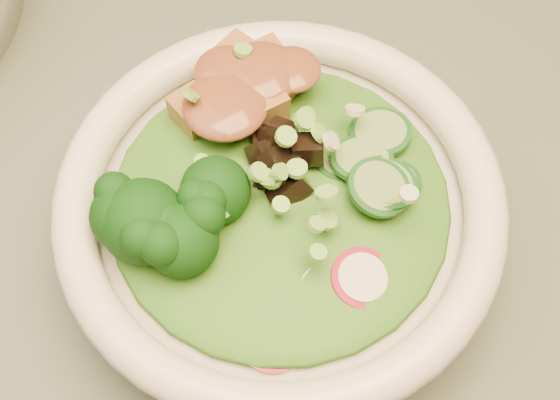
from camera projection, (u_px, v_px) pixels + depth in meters
dining_table at (179, 285)px, 0.56m from camera, size 1.20×0.80×0.75m
salad_bowl at (280, 216)px, 0.42m from camera, size 0.23×0.23×0.06m
lettuce_bed at (280, 199)px, 0.40m from camera, size 0.18×0.18×0.02m
broccoli_florets at (178, 226)px, 0.38m from camera, size 0.07×0.07×0.04m
radish_slices at (329, 293)px, 0.37m from camera, size 0.10×0.04×0.02m
cucumber_slices at (383, 156)px, 0.40m from camera, size 0.07×0.07×0.03m
mushroom_heap at (272, 171)px, 0.39m from camera, size 0.07×0.07×0.03m
tofu_cubes at (245, 106)px, 0.41m from camera, size 0.08×0.06×0.03m
peanut_sauce at (244, 93)px, 0.40m from camera, size 0.06×0.05×0.01m
scallion_garnish at (280, 180)px, 0.38m from camera, size 0.17×0.17×0.02m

